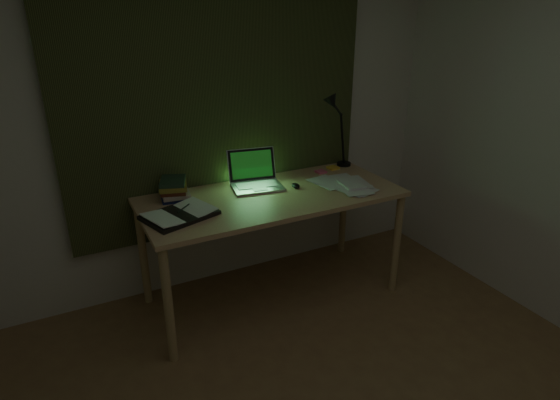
# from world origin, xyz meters

# --- Properties ---
(wall_back) EXTENTS (3.50, 0.00, 2.50)m
(wall_back) POSITION_xyz_m (0.00, 2.00, 1.25)
(wall_back) COLOR silver
(wall_back) RESTS_ON ground
(curtain) EXTENTS (2.20, 0.06, 2.00)m
(curtain) POSITION_xyz_m (0.00, 1.96, 1.45)
(curtain) COLOR #282E17
(curtain) RESTS_ON wall_back
(desk) EXTENTS (1.79, 0.78, 0.81)m
(desk) POSITION_xyz_m (0.19, 1.53, 0.41)
(desk) COLOR tan
(desk) RESTS_ON floor
(laptop) EXTENTS (0.41, 0.45, 0.25)m
(laptop) POSITION_xyz_m (0.15, 1.69, 0.94)
(laptop) COLOR silver
(laptop) RESTS_ON desk
(open_textbook) EXTENTS (0.49, 0.41, 0.04)m
(open_textbook) POSITION_xyz_m (-0.47, 1.46, 0.83)
(open_textbook) COLOR white
(open_textbook) RESTS_ON desk
(book_stack) EXTENTS (0.21, 0.24, 0.14)m
(book_stack) POSITION_xyz_m (-0.42, 1.77, 0.89)
(book_stack) COLOR white
(book_stack) RESTS_ON desk
(loose_papers) EXTENTS (0.35, 0.37, 0.02)m
(loose_papers) POSITION_xyz_m (0.72, 1.43, 0.82)
(loose_papers) COLOR silver
(loose_papers) RESTS_ON desk
(mouse) EXTENTS (0.07, 0.09, 0.03)m
(mouse) POSITION_xyz_m (0.40, 1.57, 0.83)
(mouse) COLOR black
(mouse) RESTS_ON desk
(sticky_yellow) EXTENTS (0.09, 0.09, 0.02)m
(sticky_yellow) POSITION_xyz_m (0.87, 1.81, 0.82)
(sticky_yellow) COLOR yellow
(sticky_yellow) RESTS_ON desk
(sticky_pink) EXTENTS (0.07, 0.07, 0.02)m
(sticky_pink) POSITION_xyz_m (0.73, 1.77, 0.82)
(sticky_pink) COLOR #FF638C
(sticky_pink) RESTS_ON desk
(desk_lamp) EXTENTS (0.43, 0.36, 0.60)m
(desk_lamp) POSITION_xyz_m (0.99, 1.84, 1.12)
(desk_lamp) COLOR black
(desk_lamp) RESTS_ON desk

